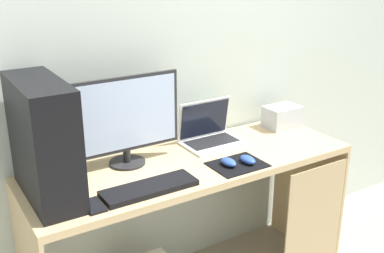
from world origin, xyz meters
The scene contains 11 objects.
wall_back centered at (0.00, 0.32, 1.30)m, with size 4.00×0.05×2.60m.
desk centered at (0.02, -0.01, 0.63)m, with size 1.65×0.55×0.78m.
pc_tower centered at (-0.69, 0.02, 1.03)m, with size 0.18×0.48×0.50m, color black.
monitor centered at (-0.28, 0.13, 1.01)m, with size 0.54×0.18×0.43m.
laptop centered at (0.21, 0.15, 0.82)m, with size 0.32×0.22×0.23m.
projector centered at (0.70, 0.14, 0.84)m, with size 0.20×0.14×0.12m, color #B7BCC6.
keyboard centered at (-0.32, -0.17, 0.79)m, with size 0.42×0.14×0.02m, color black.
mousepad centered at (0.16, -0.16, 0.78)m, with size 0.26×0.20×0.01m, color black.
mouse_left centered at (0.12, -0.15, 0.80)m, with size 0.06×0.10×0.03m, color #2D51B2.
mouse_right centered at (0.21, -0.17, 0.80)m, with size 0.06×0.10×0.03m, color #2D51B2.
cell_phone centered at (-0.57, -0.17, 0.78)m, with size 0.07×0.13×0.01m, color black.
Camera 1 is at (-1.12, -1.80, 1.73)m, focal length 44.37 mm.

